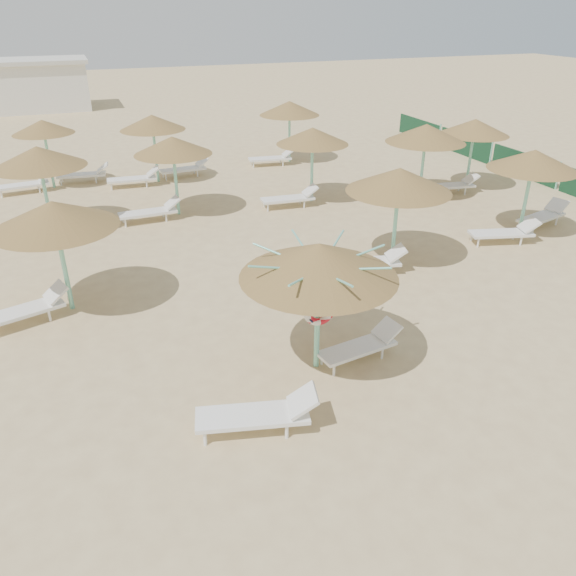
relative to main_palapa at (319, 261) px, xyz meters
name	(u,v)px	position (x,y,z in m)	size (l,w,h in m)	color
ground	(308,380)	(-0.34, -0.38, -2.34)	(120.00, 120.00, 0.00)	#D2B980
main_palapa	(319,261)	(0.00, 0.00, 0.00)	(3.01, 3.01, 2.70)	#7CD7BD
lounger_main_a	(261,414)	(-1.66, -1.44, -1.98)	(2.17, 1.09, 0.76)	white
lounger_main_b	(362,345)	(0.99, -0.09, -2.03)	(1.88, 0.82, 0.66)	white
palapa_field	(275,146)	(2.43, 9.22, -0.03)	(18.84, 14.36, 2.72)	#7CD7BD
service_hut	(24,85)	(-6.34, 34.62, -0.70)	(8.40, 4.40, 3.25)	silver
windbreak_fence	(524,165)	(13.66, 9.57, -1.84)	(0.08, 19.84, 1.10)	#194D28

